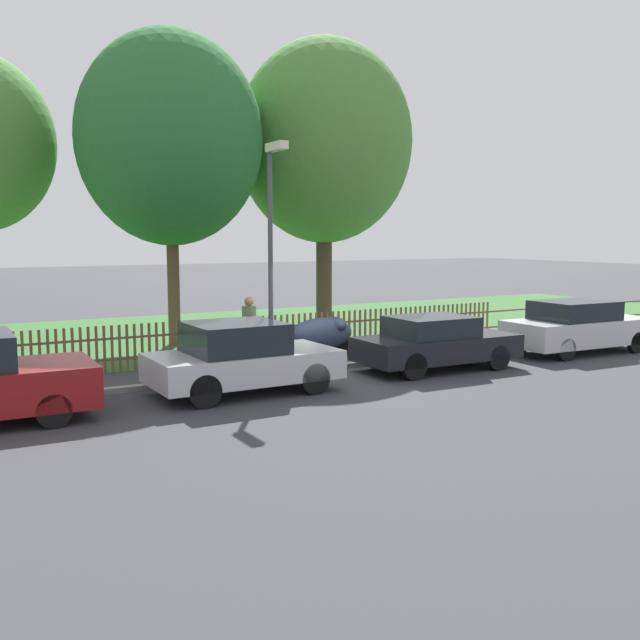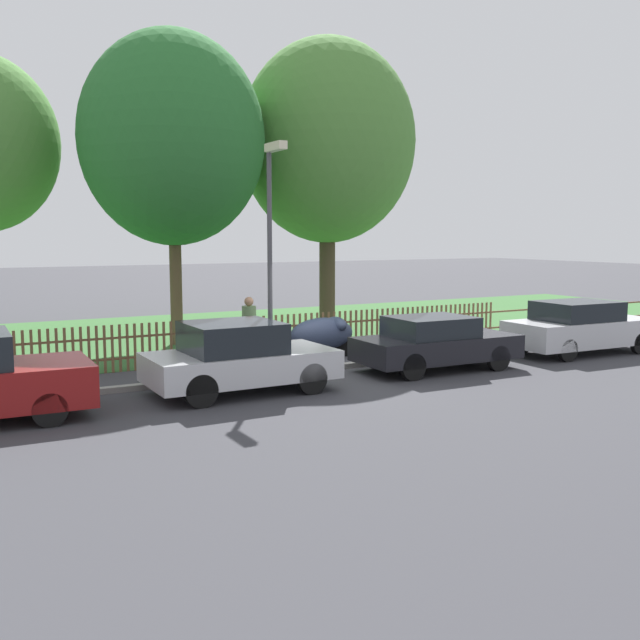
{
  "view_description": "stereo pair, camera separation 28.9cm",
  "coord_description": "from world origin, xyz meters",
  "px_view_note": "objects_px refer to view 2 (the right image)",
  "views": [
    {
      "loc": [
        -8.44,
        -14.02,
        3.15
      ],
      "look_at": [
        0.06,
        0.78,
        1.1
      ],
      "focal_mm": 40.0,
      "sensor_mm": 36.0,
      "label": 1
    },
    {
      "loc": [
        -8.19,
        -14.16,
        3.15
      ],
      "look_at": [
        0.06,
        0.78,
        1.1
      ],
      "focal_mm": 40.0,
      "sensor_mm": 36.0,
      "label": 2
    }
  ],
  "objects_px": {
    "parked_car_black_saloon": "(239,357)",
    "covered_motorcycle": "(323,334)",
    "parked_car_navy_estate": "(435,343)",
    "parked_car_red_compact": "(581,327)",
    "tree_behind_motorcycle": "(172,139)",
    "street_lamp": "(272,229)",
    "tree_mid_park": "(327,142)",
    "pedestrian_near_fence": "(249,327)"
  },
  "relations": [
    {
      "from": "parked_car_black_saloon",
      "to": "tree_mid_park",
      "type": "height_order",
      "value": "tree_mid_park"
    },
    {
      "from": "parked_car_black_saloon",
      "to": "covered_motorcycle",
      "type": "distance_m",
      "value": 4.35
    },
    {
      "from": "covered_motorcycle",
      "to": "pedestrian_near_fence",
      "type": "height_order",
      "value": "pedestrian_near_fence"
    },
    {
      "from": "tree_mid_park",
      "to": "pedestrian_near_fence",
      "type": "bearing_deg",
      "value": -135.97
    },
    {
      "from": "parked_car_black_saloon",
      "to": "tree_mid_park",
      "type": "relative_size",
      "value": 0.4
    },
    {
      "from": "parked_car_black_saloon",
      "to": "street_lamp",
      "type": "xyz_separation_m",
      "value": [
        1.44,
        1.48,
        2.57
      ]
    },
    {
      "from": "parked_car_red_compact",
      "to": "pedestrian_near_fence",
      "type": "distance_m",
      "value": 8.83
    },
    {
      "from": "covered_motorcycle",
      "to": "parked_car_navy_estate",
      "type": "bearing_deg",
      "value": -60.89
    },
    {
      "from": "parked_car_red_compact",
      "to": "street_lamp",
      "type": "xyz_separation_m",
      "value": [
        -8.34,
        1.46,
        2.58
      ]
    },
    {
      "from": "parked_car_navy_estate",
      "to": "parked_car_red_compact",
      "type": "height_order",
      "value": "parked_car_red_compact"
    },
    {
      "from": "parked_car_black_saloon",
      "to": "tree_behind_motorcycle",
      "type": "relative_size",
      "value": 0.42
    },
    {
      "from": "street_lamp",
      "to": "covered_motorcycle",
      "type": "bearing_deg",
      "value": 30.87
    },
    {
      "from": "parked_car_black_saloon",
      "to": "parked_car_navy_estate",
      "type": "height_order",
      "value": "parked_car_black_saloon"
    },
    {
      "from": "parked_car_red_compact",
      "to": "street_lamp",
      "type": "height_order",
      "value": "street_lamp"
    },
    {
      "from": "tree_mid_park",
      "to": "street_lamp",
      "type": "height_order",
      "value": "tree_mid_park"
    },
    {
      "from": "tree_mid_park",
      "to": "street_lamp",
      "type": "relative_size",
      "value": 1.81
    },
    {
      "from": "pedestrian_near_fence",
      "to": "street_lamp",
      "type": "bearing_deg",
      "value": 122.48
    },
    {
      "from": "parked_car_navy_estate",
      "to": "tree_behind_motorcycle",
      "type": "relative_size",
      "value": 0.44
    },
    {
      "from": "tree_mid_park",
      "to": "parked_car_red_compact",
      "type": "bearing_deg",
      "value": -62.46
    },
    {
      "from": "parked_car_black_saloon",
      "to": "parked_car_red_compact",
      "type": "relative_size",
      "value": 0.88
    },
    {
      "from": "covered_motorcycle",
      "to": "tree_behind_motorcycle",
      "type": "bearing_deg",
      "value": 121.77
    },
    {
      "from": "parked_car_black_saloon",
      "to": "covered_motorcycle",
      "type": "relative_size",
      "value": 1.95
    },
    {
      "from": "parked_car_black_saloon",
      "to": "tree_behind_motorcycle",
      "type": "bearing_deg",
      "value": 82.24
    },
    {
      "from": "tree_behind_motorcycle",
      "to": "street_lamp",
      "type": "distance_m",
      "value": 5.88
    },
    {
      "from": "tree_behind_motorcycle",
      "to": "parked_car_red_compact",
      "type": "bearing_deg",
      "value": -37.15
    },
    {
      "from": "parked_car_red_compact",
      "to": "pedestrian_near_fence",
      "type": "relative_size",
      "value": 2.53
    },
    {
      "from": "covered_motorcycle",
      "to": "street_lamp",
      "type": "height_order",
      "value": "street_lamp"
    },
    {
      "from": "covered_motorcycle",
      "to": "parked_car_black_saloon",
      "type": "bearing_deg",
      "value": -142.26
    },
    {
      "from": "covered_motorcycle",
      "to": "tree_mid_park",
      "type": "distance_m",
      "value": 7.52
    },
    {
      "from": "pedestrian_near_fence",
      "to": "street_lamp",
      "type": "relative_size",
      "value": 0.33
    },
    {
      "from": "tree_behind_motorcycle",
      "to": "parked_car_navy_estate",
      "type": "bearing_deg",
      "value": -59.11
    },
    {
      "from": "tree_mid_park",
      "to": "parked_car_navy_estate",
      "type": "bearing_deg",
      "value": -99.1
    },
    {
      "from": "street_lamp",
      "to": "tree_mid_park",
      "type": "bearing_deg",
      "value": 50.74
    },
    {
      "from": "parked_car_navy_estate",
      "to": "tree_behind_motorcycle",
      "type": "bearing_deg",
      "value": 122.43
    },
    {
      "from": "parked_car_black_saloon",
      "to": "covered_motorcycle",
      "type": "xyz_separation_m",
      "value": [
        3.43,
        2.67,
        -0.08
      ]
    },
    {
      "from": "parked_car_red_compact",
      "to": "tree_mid_park",
      "type": "relative_size",
      "value": 0.45
    },
    {
      "from": "tree_behind_motorcycle",
      "to": "pedestrian_near_fence",
      "type": "bearing_deg",
      "value": -83.78
    },
    {
      "from": "parked_car_navy_estate",
      "to": "tree_mid_park",
      "type": "bearing_deg",
      "value": 82.43
    },
    {
      "from": "covered_motorcycle",
      "to": "tree_behind_motorcycle",
      "type": "height_order",
      "value": "tree_behind_motorcycle"
    },
    {
      "from": "parked_car_red_compact",
      "to": "street_lamp",
      "type": "distance_m",
      "value": 8.85
    },
    {
      "from": "parked_car_black_saloon",
      "to": "parked_car_navy_estate",
      "type": "xyz_separation_m",
      "value": [
        4.93,
        0.0,
        -0.07
      ]
    },
    {
      "from": "tree_behind_motorcycle",
      "to": "parked_car_black_saloon",
      "type": "bearing_deg",
      "value": -97.41
    }
  ]
}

